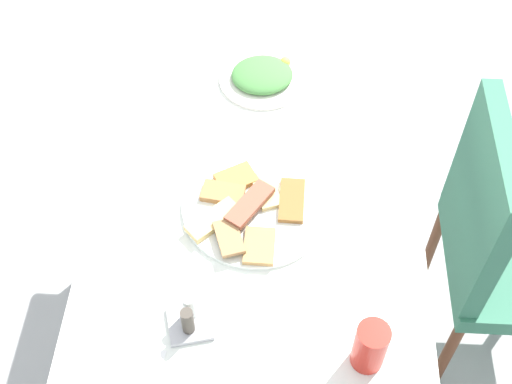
# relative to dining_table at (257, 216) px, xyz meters

# --- Properties ---
(ground_plane) EXTENTS (6.00, 6.00, 0.00)m
(ground_plane) POSITION_rel_dining_table_xyz_m (0.00, 0.00, -0.66)
(ground_plane) COLOR #B1B0AF
(dining_table) EXTENTS (1.18, 0.77, 0.74)m
(dining_table) POSITION_rel_dining_table_xyz_m (0.00, 0.00, 0.00)
(dining_table) COLOR white
(dining_table) RESTS_ON ground_plane
(dining_chair) EXTENTS (0.42, 0.43, 0.91)m
(dining_chair) POSITION_rel_dining_table_xyz_m (-0.05, 0.66, -0.14)
(dining_chair) COLOR #317154
(dining_chair) RESTS_ON ground_plane
(pide_platter) EXTENTS (0.35, 0.35, 0.04)m
(pide_platter) POSITION_rel_dining_table_xyz_m (0.04, -0.01, 0.10)
(pide_platter) COLOR white
(pide_platter) RESTS_ON dining_table
(salad_plate_greens) EXTENTS (0.23, 0.23, 0.04)m
(salad_plate_greens) POSITION_rel_dining_table_xyz_m (-0.39, -0.01, 0.10)
(salad_plate_greens) COLOR white
(salad_plate_greens) RESTS_ON dining_table
(soda_can) EXTENTS (0.07, 0.07, 0.12)m
(soda_can) POSITION_rel_dining_table_xyz_m (0.40, 0.24, 0.15)
(soda_can) COLOR red
(soda_can) RESTS_ON dining_table
(paper_napkin) EXTENTS (0.16, 0.16, 0.00)m
(paper_napkin) POSITION_rel_dining_table_xyz_m (0.47, -0.24, 0.09)
(paper_napkin) COLOR white
(paper_napkin) RESTS_ON dining_table
(fork) EXTENTS (0.16, 0.02, 0.00)m
(fork) POSITION_rel_dining_table_xyz_m (0.47, -0.26, 0.09)
(fork) COLOR silver
(fork) RESTS_ON paper_napkin
(spoon) EXTENTS (0.16, 0.03, 0.00)m
(spoon) POSITION_rel_dining_table_xyz_m (0.47, -0.22, 0.09)
(spoon) COLOR silver
(spoon) RESTS_ON paper_napkin
(condiment_caddy) EXTENTS (0.11, 0.11, 0.08)m
(condiment_caddy) POSITION_rel_dining_table_xyz_m (0.35, -0.12, 0.11)
(condiment_caddy) COLOR #B2B2B7
(condiment_caddy) RESTS_ON dining_table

